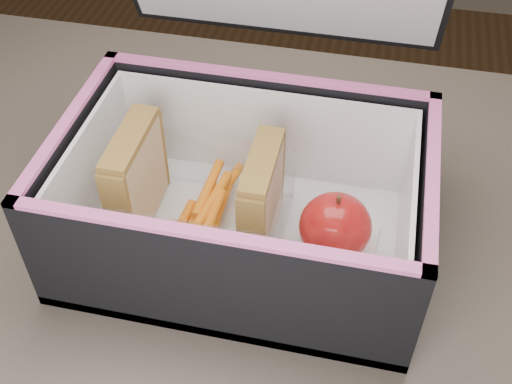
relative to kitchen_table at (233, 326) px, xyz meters
The scene contains 8 objects.
kitchen_table is the anchor object (origin of this frame).
lunch_bag 0.17m from the kitchen_table, 84.78° to the left, with size 0.33×0.31×0.32m.
plastic_tub 0.15m from the kitchen_table, 135.43° to the left, with size 0.17×0.12×0.07m, color white, non-canonical shape.
sandwich_left 0.19m from the kitchen_table, 158.74° to the left, with size 0.03×0.09×0.10m.
sandwich_right 0.16m from the kitchen_table, 61.61° to the left, with size 0.02×0.09×0.10m.
carrot_sticks 0.14m from the kitchen_table, 126.95° to the left, with size 0.05×0.13×0.03m.
paper_napkin 0.15m from the kitchen_table, 22.55° to the left, with size 0.07×0.07×0.01m, color white.
red_apple 0.17m from the kitchen_table, 18.67° to the left, with size 0.07×0.07×0.07m.
Camera 1 is at (0.11, -0.37, 1.23)m, focal length 45.00 mm.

